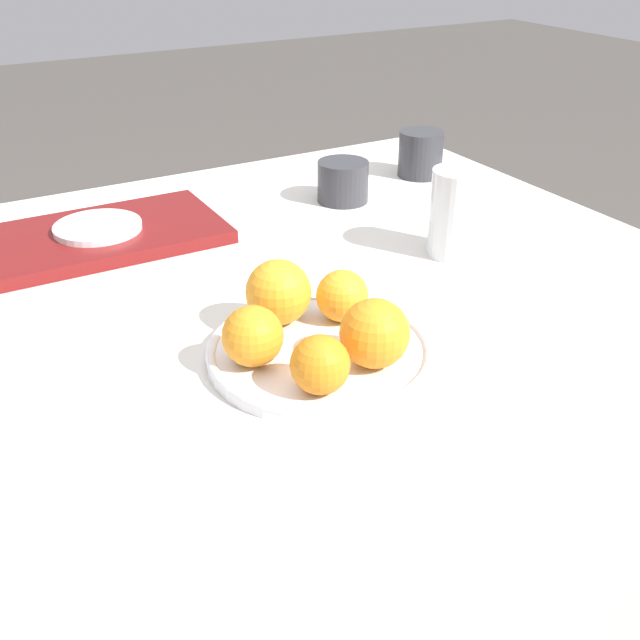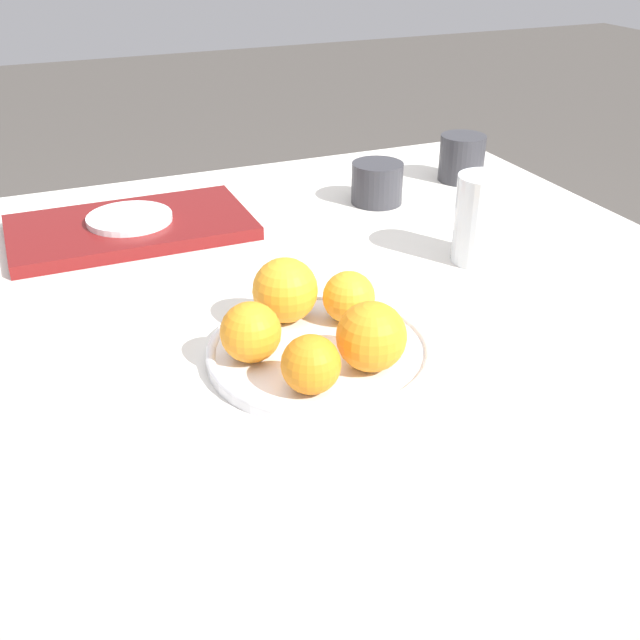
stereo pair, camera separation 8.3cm
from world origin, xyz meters
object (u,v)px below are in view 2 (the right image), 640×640
Objects in this scene: orange_1 at (349,297)px; orange_4 at (311,364)px; cup_2 at (462,158)px; orange_3 at (285,290)px; side_plate at (129,218)px; cup_0 at (377,183)px; water_glass at (482,219)px; orange_0 at (251,332)px; serving_tray at (131,227)px; fruit_platter at (320,351)px; orange_2 at (373,336)px.

orange_1 is 0.15m from orange_4.
orange_1 is at bearing -135.08° from cup_2.
orange_3 is 0.39m from side_plate.
orange_1 is 0.72× the size of cup_0.
side_plate is at bearing 146.23° from water_glass.
orange_0 is at bearing 114.62° from orange_4.
orange_3 reaches higher than orange_0.
orange_1 is 0.45m from serving_tray.
cup_2 is (0.61, 0.02, 0.03)m from serving_tray.
fruit_platter is at bearing -73.86° from side_plate.
orange_4 is 0.53m from serving_tray.
side_plate is (-0.17, 0.51, -0.03)m from orange_2.
cup_2 reaches higher than side_plate.
orange_4 is at bearing -100.73° from orange_3.
orange_0 is 0.09m from orange_4.
fruit_platter is at bearing 124.36° from orange_2.
orange_2 is at bearing 11.23° from orange_4.
cup_2 is (0.43, 0.42, -0.00)m from orange_1.
orange_3 is at bearing 46.34° from orange_0.
serving_tray is at bearing 176.29° from cup_0.
fruit_platter is at bearing -135.66° from cup_2.
serving_tray is at bearing 106.14° from fruit_platter.
orange_1 is 0.45m from side_plate.
orange_4 is at bearing -80.15° from serving_tray.
orange_1 reaches higher than serving_tray.
side_plate is at bearing 108.39° from orange_2.
orange_4 is (0.04, -0.08, -0.00)m from orange_0.
orange_4 is 0.17× the size of serving_tray.
cup_2 reaches higher than orange_4.
serving_tray is (-0.05, 0.44, -0.04)m from orange_0.
orange_0 reaches higher than side_plate.
cup_2 is (0.49, 0.39, -0.01)m from orange_3.
orange_0 is at bearing -131.16° from cup_0.
fruit_platter is 1.97× the size of side_plate.
water_glass is 0.35× the size of serving_tray.
serving_tray is 0.02m from side_plate.
orange_3 is 0.39m from serving_tray.
orange_2 reaches higher than orange_0.
fruit_platter is 0.68m from cup_2.
orange_2 is (0.12, -0.07, 0.00)m from orange_0.
orange_4 reaches higher than side_plate.
orange_2 is 0.91× the size of cup_2.
water_glass reaches higher than orange_3.
orange_3 is at bearing 79.27° from orange_4.
side_plate is 0.61m from cup_2.
orange_4 is 0.71× the size of cup_0.
orange_3 is 0.46m from cup_0.
orange_4 is (-0.10, -0.12, -0.00)m from orange_1.
side_plate is (-0.05, 0.44, -0.02)m from orange_0.
orange_2 is 0.88× the size of cup_0.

